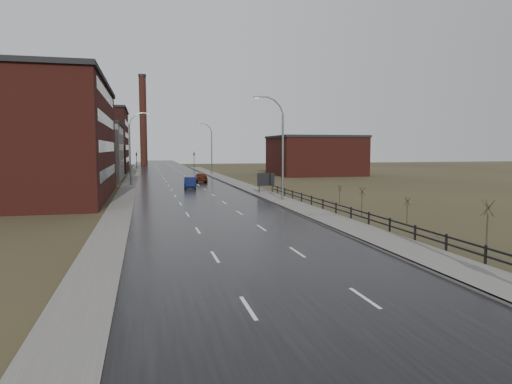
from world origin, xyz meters
TOP-DOWN VIEW (x-y plane):
  - ground at (0.00, 0.00)m, footprint 320.00×320.00m
  - road at (0.00, 60.00)m, footprint 14.00×300.00m
  - sidewalk_right at (8.60, 35.00)m, footprint 3.20×180.00m
  - curb_right at (7.08, 35.00)m, footprint 0.16×180.00m
  - sidewalk_left at (-8.20, 60.00)m, footprint 2.40×260.00m
  - warehouse_near at (-20.99, 45.00)m, footprint 22.44×28.56m
  - warehouse_mid at (-17.99, 78.00)m, footprint 16.32×20.40m
  - warehouse_far at (-22.99, 108.00)m, footprint 26.52×24.48m
  - building_right at (30.30, 82.00)m, footprint 18.36×16.32m
  - smokestack at (-6.00, 150.00)m, footprint 2.70×2.70m
  - streetlight_right_mid at (8.50, 36.00)m, footprint 3.36×0.28m
  - streetlight_left at (-7.70, 62.00)m, footprint 3.36×0.28m
  - streetlight_right_far at (8.50, 90.00)m, footprint 3.36×0.28m
  - guardrail at (10.30, 18.31)m, footprint 0.10×53.05m
  - shrub_c at (12.27, 9.25)m, footprint 0.71×0.75m
  - shrub_d at (13.37, 18.82)m, footprint 0.51×0.53m
  - shrub_e at (12.18, 23.85)m, footprint 0.59×0.62m
  - shrub_f at (13.98, 32.48)m, footprint 0.46×0.49m
  - billboard at (9.10, 44.22)m, footprint 2.25×0.17m
  - traffic_light_left at (-8.00, 120.00)m, footprint 0.58×2.73m
  - traffic_light_right at (8.00, 120.00)m, footprint 0.58×2.73m
  - car_near at (0.48, 54.27)m, footprint 2.12×4.94m
  - car_far at (3.47, 66.07)m, footprint 2.03×4.88m

SIDE VIEW (x-z plane):
  - ground at x=0.00m, z-range 0.00..0.00m
  - road at x=0.00m, z-range 0.00..0.06m
  - sidewalk_left at x=-8.20m, z-range 0.00..0.12m
  - sidewalk_right at x=8.60m, z-range 0.00..0.18m
  - curb_right at x=7.08m, z-range 0.00..0.18m
  - guardrail at x=10.30m, z-range 0.16..1.26m
  - car_near at x=0.48m, z-range 0.00..1.58m
  - car_far at x=3.47m, z-range 0.00..1.65m
  - shrub_f at x=13.98m, z-range 0.06..1.99m
  - shrub_d at x=13.37m, z-range 0.07..2.19m
  - shrub_e at x=12.18m, z-range 0.08..2.58m
  - shrub_c at x=12.27m, z-range 0.10..3.11m
  - billboard at x=9.10m, z-range 0.45..3.14m
  - building_right at x=30.30m, z-range 0.01..8.51m
  - traffic_light_left at x=-8.00m, z-range 1.95..7.25m
  - traffic_light_right at x=8.00m, z-range 1.95..7.25m
  - warehouse_mid at x=-17.99m, z-range 0.01..10.51m
  - streetlight_right_mid at x=8.50m, z-range 0.16..11.51m
  - streetlight_left at x=-7.70m, z-range 0.16..11.51m
  - streetlight_right_far at x=8.50m, z-range 0.16..11.51m
  - warehouse_near at x=-20.99m, z-range 0.01..13.51m
  - warehouse_far at x=-22.99m, z-range 0.01..15.51m
  - smokestack at x=-6.00m, z-range 0.15..30.85m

